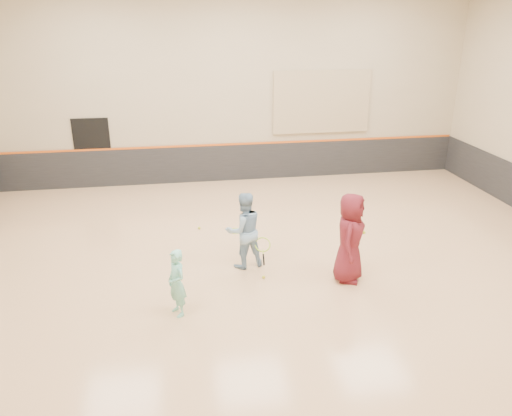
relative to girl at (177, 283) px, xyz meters
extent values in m
cube|color=tan|center=(2.08, 1.75, -0.74)|extent=(15.00, 12.00, 0.20)
cube|color=#BEAC8B|center=(2.08, 7.76, 2.36)|extent=(15.00, 0.02, 6.00)
cube|color=#BEAC8B|center=(2.08, -4.26, 2.36)|extent=(15.00, 0.02, 6.00)
cube|color=#232326|center=(2.08, 7.72, -0.04)|extent=(14.90, 0.04, 1.20)
cube|color=#D85914|center=(2.08, 7.71, 0.58)|extent=(14.90, 0.03, 0.06)
cube|color=tan|center=(4.88, 7.70, 1.86)|extent=(3.20, 0.08, 2.00)
cube|color=black|center=(-2.42, 7.73, 0.46)|extent=(1.10, 0.05, 2.20)
imported|color=#7EDBC7|center=(0.00, 0.00, 0.00)|extent=(0.48, 0.56, 1.28)
imported|color=#82A7C9|center=(1.46, 1.66, 0.21)|extent=(0.95, 0.81, 1.70)
imported|color=maroon|center=(3.49, 0.74, 0.30)|extent=(0.96, 1.09, 1.88)
sphere|color=yellow|center=(1.78, 1.03, -0.61)|extent=(0.07, 0.07, 0.07)
sphere|color=#D5E735|center=(3.70, 0.55, 0.48)|extent=(0.07, 0.07, 0.07)
sphere|color=#BED030|center=(0.60, 3.82, -0.61)|extent=(0.07, 0.07, 0.07)
camera|label=1|loc=(0.13, -7.99, 4.52)|focal=35.00mm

